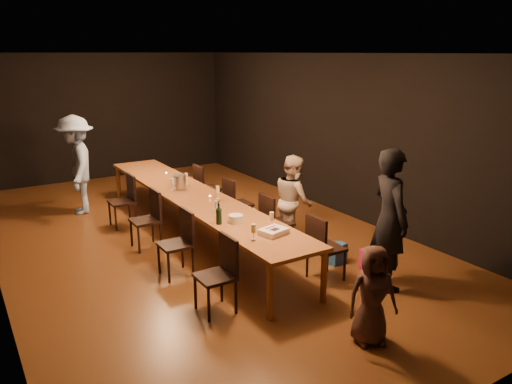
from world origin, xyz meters
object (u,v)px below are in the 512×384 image
plate_stack (236,219)px  woman_birthday (390,219)px  champagne_bottle (219,212)px  ice_bucket (179,182)px  chair_right_2 (238,203)px  chair_right_3 (208,188)px  chair_right_1 (277,222)px  child (372,295)px  chair_right_0 (326,247)px  table (194,197)px  woman_tan (293,200)px  man_blue (77,165)px  chair_left_0 (215,276)px  chair_left_3 (122,201)px  chair_left_1 (175,244)px  birthday_cake (273,232)px  chair_left_2 (145,220)px

plate_stack → woman_birthday: bearing=-43.2°
champagne_bottle → ice_bucket: (0.28, 1.97, -0.05)m
chair_right_2 → chair_right_3: 1.20m
plate_stack → ice_bucket: (0.06, 2.05, 0.06)m
chair_right_1 → child: 2.73m
chair_right_0 → woman_birthday: woman_birthday is taller
table → woman_tan: bearing=-41.7°
chair_right_0 → plate_stack: chair_right_0 is taller
table → man_blue: (-1.31, 2.40, 0.24)m
chair_left_0 → plate_stack: bearing=-42.6°
table → chair_left_3: 1.49m
chair_right_3 → ice_bucket: bearing=-50.5°
table → chair_right_2: bearing=0.0°
chair_left_0 → man_blue: (-0.46, 4.80, 0.48)m
table → chair_right_3: size_ratio=6.45×
woman_birthday → plate_stack: woman_birthday is taller
chair_right_2 → woman_tan: woman_tan is taller
chair_left_0 → chair_left_1: (0.00, 1.20, 0.00)m
champagne_bottle → child: bearing=-76.1°
chair_left_3 → child: (1.11, -5.06, 0.09)m
chair_right_0 → chair_right_2: 2.40m
chair_right_2 → child: bearing=-8.7°
chair_left_1 → chair_left_3: (0.00, 2.40, 0.00)m
chair_right_3 → chair_left_0: 3.98m
chair_right_2 → chair_right_3: same height
man_blue → chair_left_1: bearing=18.9°
chair_right_1 → champagne_bottle: (-1.17, -0.31, 0.45)m
chair_left_1 → champagne_bottle: 0.76m
chair_right_0 → plate_stack: size_ratio=4.62×
chair_left_1 → woman_tan: 2.10m
child → ice_bucket: size_ratio=4.62×
woman_tan → birthday_cake: size_ratio=3.78×
chair_left_3 → plate_stack: (0.75, -2.79, 0.34)m
champagne_bottle → chair_right_1: bearing=14.8°
child → champagne_bottle: (-0.58, 2.35, 0.37)m
table → birthday_cake: (0.09, -2.24, 0.09)m
chair_right_2 → chair_left_0: (-1.70, -2.40, 0.00)m
child → plate_stack: bearing=120.8°
table → chair_right_1: bearing=-54.7°
chair_right_3 → chair_left_3: 1.70m
chair_left_3 → chair_right_2: bearing=-125.2°
man_blue → chair_right_1: bearing=42.5°
chair_right_0 → chair_right_1: same height
child → plate_stack: size_ratio=5.48×
man_blue → plate_stack: man_blue is taller
chair_left_1 → chair_left_3: 2.40m
woman_tan → chair_left_3: bearing=58.8°
woman_tan → chair_left_2: bearing=78.8°
table → birthday_cake: 2.24m
table → plate_stack: size_ratio=29.79×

